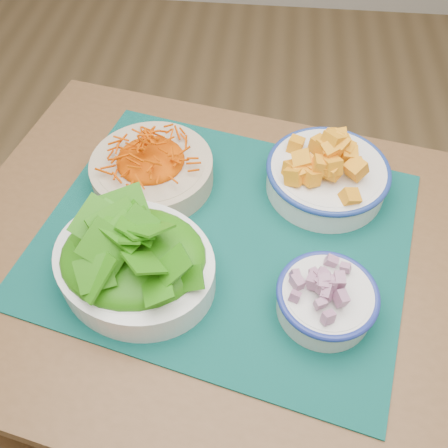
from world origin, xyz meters
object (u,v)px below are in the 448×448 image
object	(u,v)px
table	(260,297)
placemat	(224,236)
squash_bowl	(328,169)
lettuce_bowl	(133,257)
onion_bowl	(327,297)
carrot_bowl	(152,166)

from	to	relation	value
table	placemat	bearing A→B (deg)	157.64
squash_bowl	lettuce_bowl	xyz separation A→B (m)	(-0.30, -0.22, 0.00)
table	onion_bowl	bearing A→B (deg)	-29.19
carrot_bowl	lettuce_bowl	xyz separation A→B (m)	(0.01, -0.21, 0.01)
table	placemat	size ratio (longest dim) A/B	1.96
table	carrot_bowl	bearing A→B (deg)	154.29
carrot_bowl	onion_bowl	bearing A→B (deg)	-37.73
placemat	lettuce_bowl	size ratio (longest dim) A/B	1.86
placemat	squash_bowl	bearing A→B (deg)	49.29
table	squash_bowl	xyz separation A→B (m)	(0.10, 0.17, 0.17)
placemat	carrot_bowl	bearing A→B (deg)	154.73
placemat	carrot_bowl	distance (m)	0.19
table	lettuce_bowl	size ratio (longest dim) A/B	3.64
squash_bowl	onion_bowl	size ratio (longest dim) A/B	1.54
table	carrot_bowl	xyz separation A→B (m)	(-0.21, 0.16, 0.16)
table	lettuce_bowl	world-z (taller)	lettuce_bowl
table	placemat	world-z (taller)	placemat
table	onion_bowl	xyz separation A→B (m)	(0.09, -0.08, 0.15)
placemat	carrot_bowl	world-z (taller)	carrot_bowl
carrot_bowl	table	bearing A→B (deg)	-36.63
table	lettuce_bowl	distance (m)	0.27
squash_bowl	table	bearing A→B (deg)	-120.47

